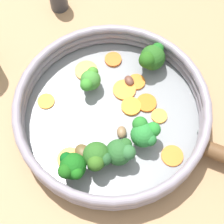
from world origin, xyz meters
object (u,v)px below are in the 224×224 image
at_px(skillet, 112,117).
at_px(broccoli_floret_2, 90,80).
at_px(carrot_slice_8, 46,101).
at_px(mushroom_piece_2, 83,153).
at_px(broccoli_floret_0, 145,132).
at_px(carrot_slice_2, 86,71).
at_px(carrot_slice_9, 146,103).
at_px(mushroom_piece_1, 129,81).
at_px(carrot_slice_4, 131,106).
at_px(broccoli_floret_1, 97,158).
at_px(carrot_slice_6, 124,90).
at_px(carrot_slice_3, 70,159).
at_px(carrot_slice_5, 159,116).
at_px(mushroom_piece_0, 122,132).
at_px(carrot_slice_7, 172,156).
at_px(carrot_slice_1, 113,60).
at_px(broccoli_floret_3, 151,58).
at_px(broccoli_floret_4, 121,152).
at_px(broccoli_floret_5, 72,167).
at_px(carrot_slice_0, 136,82).

relative_size(skillet, broccoli_floret_2, 7.13).
relative_size(carrot_slice_8, mushroom_piece_2, 0.91).
bearing_deg(broccoli_floret_0, carrot_slice_2, 170.87).
distance_m(carrot_slice_9, mushroom_piece_1, 0.06).
relative_size(carrot_slice_4, broccoli_floret_1, 0.66).
bearing_deg(carrot_slice_6, broccoli_floret_2, -141.43).
bearing_deg(carrot_slice_9, carrot_slice_3, -97.27).
height_order(carrot_slice_2, carrot_slice_5, same).
height_order(carrot_slice_6, mushroom_piece_0, mushroom_piece_0).
xyz_separation_m(skillet, carrot_slice_5, (0.06, 0.06, 0.01)).
distance_m(carrot_slice_7, carrot_slice_8, 0.25).
distance_m(carrot_slice_8, mushroom_piece_0, 0.15).
distance_m(carrot_slice_1, mushroom_piece_0, 0.16).
distance_m(carrot_slice_2, carrot_slice_9, 0.13).
relative_size(broccoli_floret_3, broccoli_floret_4, 1.15).
distance_m(broccoli_floret_3, broccoli_floret_5, 0.25).
height_order(carrot_slice_1, broccoli_floret_4, broccoli_floret_4).
distance_m(carrot_slice_2, carrot_slice_4, 0.11).
distance_m(broccoli_floret_0, mushroom_piece_0, 0.05).
bearing_deg(carrot_slice_5, carrot_slice_8, -144.20).
xyz_separation_m(carrot_slice_6, broccoli_floret_4, (0.09, -0.10, 0.03)).
distance_m(carrot_slice_6, carrot_slice_8, 0.15).
bearing_deg(carrot_slice_0, carrot_slice_2, -150.48).
relative_size(broccoli_floret_2, broccoli_floret_3, 0.77).
distance_m(carrot_slice_5, broccoli_floret_0, 0.06).
distance_m(carrot_slice_4, broccoli_floret_0, 0.08).
height_order(skillet, broccoli_floret_5, broccoli_floret_5).
bearing_deg(mushroom_piece_0, skillet, 159.77).
xyz_separation_m(broccoli_floret_0, mushroom_piece_2, (-0.06, -0.09, -0.03)).
xyz_separation_m(carrot_slice_0, carrot_slice_4, (0.03, -0.05, 0.00)).
relative_size(skillet, carrot_slice_0, 9.85).
height_order(carrot_slice_2, broccoli_floret_1, broccoli_floret_1).
xyz_separation_m(broccoli_floret_5, mushroom_piece_2, (-0.01, 0.04, -0.03)).
bearing_deg(broccoli_floret_5, carrot_slice_6, 105.32).
relative_size(carrot_slice_2, broccoli_floret_0, 0.80).
height_order(carrot_slice_3, broccoli_floret_1, broccoli_floret_1).
bearing_deg(carrot_slice_2, carrot_slice_3, -53.31).
bearing_deg(carrot_slice_1, carrot_slice_5, -11.40).
bearing_deg(carrot_slice_1, skillet, -46.90).
height_order(carrot_slice_8, broccoli_floret_2, broccoli_floret_2).
distance_m(carrot_slice_8, broccoli_floret_5, 0.15).
distance_m(broccoli_floret_5, mushroom_piece_1, 0.20).
xyz_separation_m(carrot_slice_2, carrot_slice_4, (0.11, 0.00, 0.00)).
bearing_deg(broccoli_floret_5, mushroom_piece_0, 85.58).
relative_size(skillet, carrot_slice_6, 7.66).
distance_m(carrot_slice_8, broccoli_floret_3, 0.21).
height_order(broccoli_floret_2, mushroom_piece_2, broccoli_floret_2).
xyz_separation_m(broccoli_floret_5, mushroom_piece_1, (-0.05, 0.20, -0.03)).
xyz_separation_m(carrot_slice_3, mushroom_piece_2, (0.01, 0.02, 0.00)).
distance_m(carrot_slice_6, broccoli_floret_4, 0.14).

